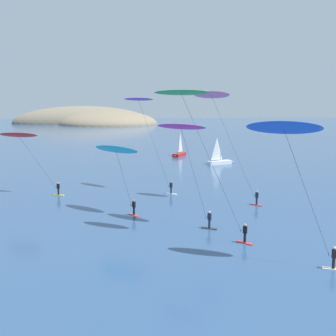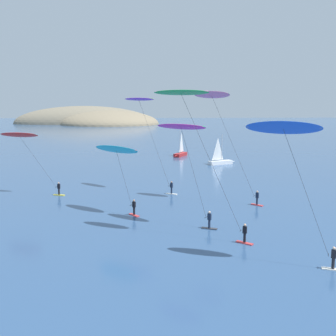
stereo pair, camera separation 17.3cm
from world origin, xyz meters
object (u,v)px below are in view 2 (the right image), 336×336
kitesurfer_blue (287,137)px  kitesurfer_green (187,105)px  kitesurfer_pink (216,104)px  kitesurfer_cyan (117,153)px  sailboat_near (222,161)px  kitesurfer_purple (142,107)px  kitesurfer_magenta (183,135)px  kitesurfer_red (22,140)px  sailboat_far (180,153)px

kitesurfer_blue → kitesurfer_green: bearing=132.5°
kitesurfer_green → kitesurfer_pink: kitesurfer_pink is taller
kitesurfer_cyan → kitesurfer_blue: (13.00, -15.22, 2.91)m
sailboat_near → kitesurfer_purple: 29.03m
sailboat_near → kitesurfer_green: 45.42m
sailboat_near → kitesurfer_magenta: kitesurfer_magenta is taller
kitesurfer_purple → kitesurfer_pink: kitesurfer_pink is taller
kitesurfer_blue → kitesurfer_pink: (-1.78, 20.23, 2.20)m
kitesurfer_red → kitesurfer_magenta: size_ratio=0.88×
kitesurfer_red → kitesurfer_green: size_ratio=0.67×
kitesurfer_red → kitesurfer_pink: 24.94m
kitesurfer_purple → kitesurfer_blue: bearing=-68.9°
kitesurfer_cyan → kitesurfer_magenta: kitesurfer_magenta is taller
kitesurfer_cyan → kitesurfer_blue: 20.22m
sailboat_near → kitesurfer_pink: 32.09m
sailboat_near → sailboat_far: same height
sailboat_near → kitesurfer_cyan: (-17.40, -34.56, 5.78)m
kitesurfer_red → kitesurfer_magenta: 24.49m
kitesurfer_green → kitesurfer_blue: (6.44, -7.03, -2.17)m
kitesurfer_blue → kitesurfer_magenta: kitesurfer_blue is taller
sailboat_far → kitesurfer_cyan: size_ratio=0.78×
sailboat_near → kitesurfer_blue: (-4.41, -49.78, 8.69)m
kitesurfer_cyan → kitesurfer_magenta: bearing=-35.8°
sailboat_far → kitesurfer_purple: kitesurfer_purple is taller
kitesurfer_red → kitesurfer_purple: bearing=6.5°
kitesurfer_cyan → kitesurfer_red: bearing=141.4°
kitesurfer_cyan → sailboat_near: bearing=63.3°
kitesurfer_magenta → kitesurfer_green: bearing=-90.6°
kitesurfer_blue → sailboat_near: bearing=84.9°
sailboat_far → kitesurfer_blue: bearing=-87.6°
sailboat_near → kitesurfer_cyan: 39.13m
sailboat_near → kitesurfer_red: (-30.16, -24.39, 6.36)m
kitesurfer_cyan → kitesurfer_red: kitesurfer_red is taller
kitesurfer_pink → kitesurfer_magenta: kitesurfer_pink is taller
kitesurfer_cyan → kitesurfer_purple: kitesurfer_purple is taller
kitesurfer_magenta → kitesurfer_blue: bearing=-58.5°
kitesurfer_pink → kitesurfer_red: bearing=167.9°
kitesurfer_pink → kitesurfer_blue: bearing=-85.0°
kitesurfer_green → kitesurfer_purple: (-4.04, 20.11, -0.44)m
kitesurfer_cyan → kitesurfer_red: 16.33m
kitesurfer_magenta → sailboat_near: bearing=74.6°
sailboat_near → kitesurfer_blue: kitesurfer_blue is taller
kitesurfer_red → kitesurfer_purple: 15.90m
kitesurfer_cyan → kitesurfer_blue: kitesurfer_blue is taller
kitesurfer_purple → sailboat_far: bearing=77.3°
kitesurfer_green → kitesurfer_blue: kitesurfer_green is taller
kitesurfer_purple → kitesurfer_pink: 11.12m
sailboat_near → kitesurfer_red: kitesurfer_red is taller
kitesurfer_purple → kitesurfer_magenta: kitesurfer_purple is taller
kitesurfer_blue → kitesurfer_purple: size_ratio=0.85×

